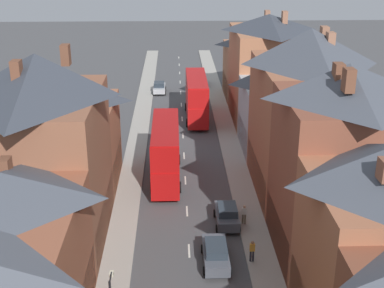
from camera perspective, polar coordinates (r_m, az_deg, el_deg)
pavement_left at (r=57.61m, az=-5.97°, el=-0.49°), size 2.20×104.00×0.14m
pavement_right at (r=57.77m, az=4.17°, el=-0.36°), size 2.20×104.00×0.14m
centre_line_dashes at (r=55.64m, az=-0.85°, el=-1.26°), size 0.14×97.80×0.01m
terrace_row_left at (r=31.77m, az=-18.87°, el=-9.30°), size 8.00×46.30×14.16m
terrace_row_right at (r=42.44m, az=13.36°, el=-0.15°), size 8.00×75.04×14.45m
double_decker_bus_lead at (r=66.13m, az=0.48°, el=5.04°), size 2.74×10.80×5.30m
double_decker_bus_mid_street at (r=49.50m, az=-2.84°, el=-0.72°), size 2.74×10.80×5.30m
car_near_silver at (r=81.69m, az=0.93°, el=6.79°), size 1.90×4.11×1.70m
car_mid_black at (r=42.59m, az=3.75°, el=-7.54°), size 1.90×3.92×1.70m
car_parked_left_b at (r=78.07m, az=-3.51°, el=6.04°), size 1.90×3.87×1.63m
car_mid_white at (r=37.85m, az=2.54°, el=-11.57°), size 1.90×4.43×1.67m
pedestrian_mid_left at (r=38.03m, az=6.44°, el=-11.18°), size 0.36×0.22×1.61m
pedestrian_mid_right at (r=42.51m, az=5.58°, el=-7.38°), size 0.36×0.22×1.61m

